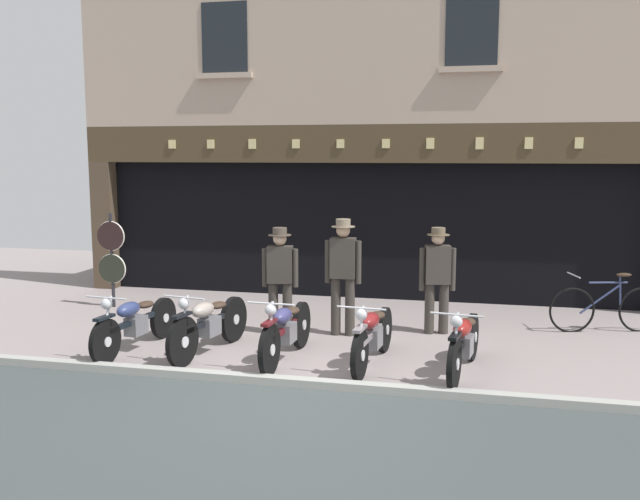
# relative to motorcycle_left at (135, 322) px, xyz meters

# --- Properties ---
(ground) EXTENTS (23.19, 22.00, 0.18)m
(ground) POSITION_rel_motorcycle_left_xyz_m (2.56, -2.01, -0.45)
(ground) COLOR gray
(shop_facade) EXTENTS (11.49, 4.42, 6.73)m
(shop_facade) POSITION_rel_motorcycle_left_xyz_m (2.56, 5.95, 1.37)
(shop_facade) COLOR black
(shop_facade) RESTS_ON ground
(motorcycle_left) EXTENTS (0.62, 2.03, 0.90)m
(motorcycle_left) POSITION_rel_motorcycle_left_xyz_m (0.00, 0.00, 0.00)
(motorcycle_left) COLOR black
(motorcycle_left) RESTS_ON ground
(motorcycle_center_left) EXTENTS (0.62, 2.00, 0.93)m
(motorcycle_center_left) POSITION_rel_motorcycle_left_xyz_m (1.08, 0.09, 0.02)
(motorcycle_center_left) COLOR black
(motorcycle_center_left) RESTS_ON ground
(motorcycle_center) EXTENTS (0.62, 2.00, 0.93)m
(motorcycle_center) POSITION_rel_motorcycle_left_xyz_m (2.21, 0.01, 0.02)
(motorcycle_center) COLOR black
(motorcycle_center) RESTS_ON ground
(motorcycle_center_right) EXTENTS (0.62, 1.95, 0.91)m
(motorcycle_center_right) POSITION_rel_motorcycle_left_xyz_m (3.38, 0.07, 0.01)
(motorcycle_center_right) COLOR black
(motorcycle_center_right) RESTS_ON ground
(motorcycle_right) EXTENTS (0.62, 1.93, 0.92)m
(motorcycle_right) POSITION_rel_motorcycle_left_xyz_m (4.56, -0.04, 0.01)
(motorcycle_right) COLOR black
(motorcycle_right) RESTS_ON ground
(salesman_left) EXTENTS (0.56, 0.35, 1.66)m
(salesman_left) POSITION_rel_motorcycle_left_xyz_m (1.75, 1.35, 0.51)
(salesman_left) COLOR #38332D
(salesman_left) RESTS_ON ground
(shopkeeper_center) EXTENTS (0.56, 0.36, 1.79)m
(shopkeeper_center) POSITION_rel_motorcycle_left_xyz_m (2.70, 1.49, 0.59)
(shopkeeper_center) COLOR #38332D
(shopkeeper_center) RESTS_ON ground
(salesman_right) EXTENTS (0.55, 0.34, 1.65)m
(salesman_right) POSITION_rel_motorcycle_left_xyz_m (4.10, 1.91, 0.50)
(salesman_right) COLOR #38332D
(salesman_right) RESTS_ON ground
(tyre_sign_pole) EXTENTS (0.54, 0.06, 1.71)m
(tyre_sign_pole) POSITION_rel_motorcycle_left_xyz_m (-1.75, 2.48, 0.57)
(tyre_sign_pole) COLOR #232328
(tyre_sign_pole) RESTS_ON ground
(advert_board_near) EXTENTS (0.74, 0.03, 1.11)m
(advert_board_near) POSITION_rel_motorcycle_left_xyz_m (3.98, 4.37, 1.30)
(advert_board_near) COLOR beige
(leaning_bicycle) EXTENTS (1.77, 0.63, 0.95)m
(leaning_bicycle) POSITION_rel_motorcycle_left_xyz_m (6.69, 2.61, -0.03)
(leaning_bicycle) COLOR black
(leaning_bicycle) RESTS_ON ground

